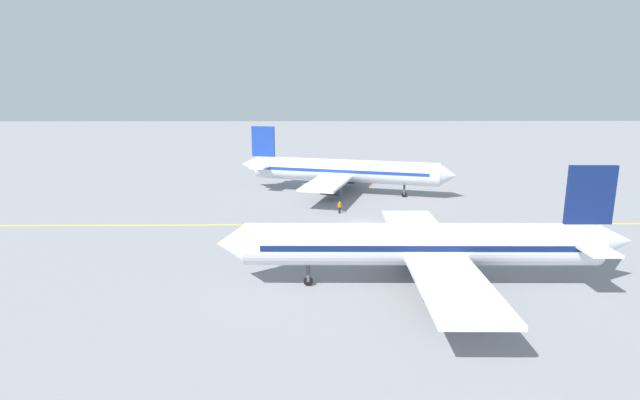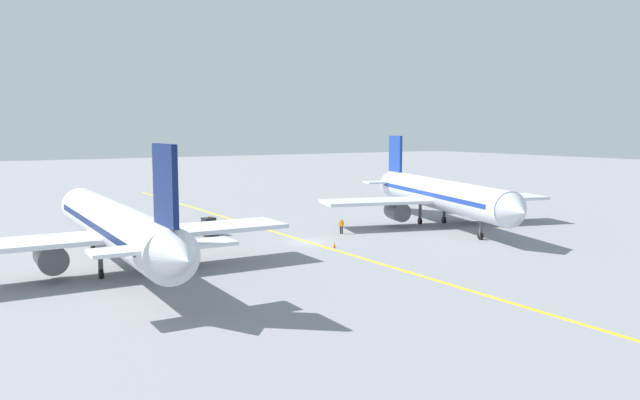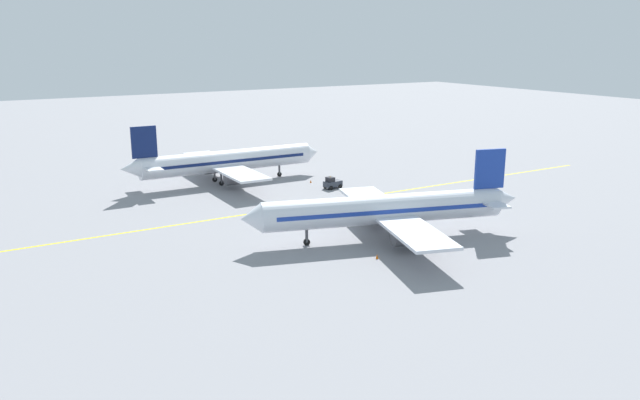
# 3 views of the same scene
# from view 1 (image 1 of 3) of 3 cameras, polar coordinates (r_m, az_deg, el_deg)

# --- Properties ---
(ground_plane) EXTENTS (400.00, 400.00, 0.00)m
(ground_plane) POSITION_cam_1_polar(r_m,az_deg,el_deg) (63.15, 4.93, -2.80)
(ground_plane) COLOR gray
(apron_yellow_centreline) EXTENTS (0.65, 120.00, 0.01)m
(apron_yellow_centreline) POSITION_cam_1_polar(r_m,az_deg,el_deg) (63.15, 4.93, -2.80)
(apron_yellow_centreline) COLOR yellow
(apron_yellow_centreline) RESTS_ON ground
(airplane_at_gate) EXTENTS (28.33, 34.88, 10.60)m
(airplane_at_gate) POSITION_cam_1_polar(r_m,az_deg,el_deg) (80.66, 2.55, 3.33)
(airplane_at_gate) COLOR silver
(airplane_at_gate) RESTS_ON ground
(airplane_adjacent_stand) EXTENTS (28.08, 35.45, 10.60)m
(airplane_adjacent_stand) POSITION_cam_1_polar(r_m,az_deg,el_deg) (43.69, 11.97, -5.06)
(airplane_adjacent_stand) COLOR silver
(airplane_adjacent_stand) RESTS_ON ground
(baggage_tug_dark) EXTENTS (2.06, 3.16, 2.11)m
(baggage_tug_dark) POSITION_cam_1_polar(r_m,az_deg,el_deg) (55.88, -4.57, -3.90)
(baggage_tug_dark) COLOR #333842
(baggage_tug_dark) RESTS_ON ground
(ground_crew_worker) EXTENTS (0.38, 0.51, 1.68)m
(ground_crew_worker) POSITION_cam_1_polar(r_m,az_deg,el_deg) (68.25, 2.25, -0.80)
(ground_crew_worker) COLOR #23232D
(ground_crew_worker) RESTS_ON ground
(traffic_cone_near_nose) EXTENTS (0.32, 0.32, 0.55)m
(traffic_cone_near_nose) POSITION_cam_1_polar(r_m,az_deg,el_deg) (64.12, 8.27, -2.40)
(traffic_cone_near_nose) COLOR orange
(traffic_cone_near_nose) RESTS_ON ground
(traffic_cone_mid_apron) EXTENTS (0.32, 0.32, 0.55)m
(traffic_cone_mid_apron) POSITION_cam_1_polar(r_m,az_deg,el_deg) (86.89, 5.74, 1.65)
(traffic_cone_mid_apron) COLOR orange
(traffic_cone_mid_apron) RESTS_ON ground
(traffic_cone_by_wingtip) EXTENTS (0.32, 0.32, 0.55)m
(traffic_cone_by_wingtip) POSITION_cam_1_polar(r_m,az_deg,el_deg) (50.83, -3.87, -6.33)
(traffic_cone_by_wingtip) COLOR orange
(traffic_cone_by_wingtip) RESTS_ON ground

